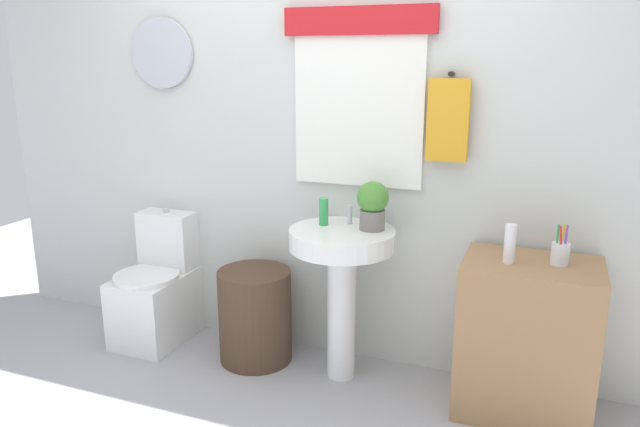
{
  "coord_description": "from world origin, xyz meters",
  "views": [
    {
      "loc": [
        1.14,
        -1.92,
        1.67
      ],
      "look_at": [
        0.08,
        0.8,
        0.91
      ],
      "focal_mm": 33.81,
      "sensor_mm": 36.0,
      "label": 1
    }
  ],
  "objects_px": {
    "pedestal_sink": "(342,266)",
    "lotion_bottle": "(510,244)",
    "laundry_hamper": "(255,315)",
    "potted_plant": "(373,204)",
    "toilet": "(158,291)",
    "toothbrush_cup": "(560,253)",
    "wooden_cabinet": "(526,339)",
    "soap_bottle": "(324,212)"
  },
  "relations": [
    {
      "from": "wooden_cabinet",
      "to": "potted_plant",
      "type": "bearing_deg",
      "value": 175.63
    },
    {
      "from": "pedestal_sink",
      "to": "toothbrush_cup",
      "type": "relative_size",
      "value": 4.42
    },
    {
      "from": "soap_bottle",
      "to": "lotion_bottle",
      "type": "xyz_separation_m",
      "value": [
        0.94,
        -0.09,
        -0.04
      ]
    },
    {
      "from": "soap_bottle",
      "to": "potted_plant",
      "type": "height_order",
      "value": "potted_plant"
    },
    {
      "from": "potted_plant",
      "to": "lotion_bottle",
      "type": "xyz_separation_m",
      "value": [
        0.68,
        -0.1,
        -0.1
      ]
    },
    {
      "from": "laundry_hamper",
      "to": "lotion_bottle",
      "type": "bearing_deg",
      "value": -1.72
    },
    {
      "from": "potted_plant",
      "to": "lotion_bottle",
      "type": "bearing_deg",
      "value": -8.39
    },
    {
      "from": "soap_bottle",
      "to": "toothbrush_cup",
      "type": "distance_m",
      "value": 1.16
    },
    {
      "from": "toilet",
      "to": "potted_plant",
      "type": "distance_m",
      "value": 1.48
    },
    {
      "from": "toilet",
      "to": "toothbrush_cup",
      "type": "xyz_separation_m",
      "value": [
        2.22,
        -0.01,
        0.52
      ]
    },
    {
      "from": "wooden_cabinet",
      "to": "toothbrush_cup",
      "type": "height_order",
      "value": "toothbrush_cup"
    },
    {
      "from": "toothbrush_cup",
      "to": "potted_plant",
      "type": "bearing_deg",
      "value": 177.44
    },
    {
      "from": "wooden_cabinet",
      "to": "toothbrush_cup",
      "type": "relative_size",
      "value": 4.1
    },
    {
      "from": "soap_bottle",
      "to": "potted_plant",
      "type": "relative_size",
      "value": 0.57
    },
    {
      "from": "toothbrush_cup",
      "to": "wooden_cabinet",
      "type": "bearing_deg",
      "value": -169.42
    },
    {
      "from": "laundry_hamper",
      "to": "potted_plant",
      "type": "distance_m",
      "value": 0.95
    },
    {
      "from": "laundry_hamper",
      "to": "wooden_cabinet",
      "type": "xyz_separation_m",
      "value": [
        1.44,
        0.0,
        0.12
      ]
    },
    {
      "from": "laundry_hamper",
      "to": "pedestal_sink",
      "type": "xyz_separation_m",
      "value": [
        0.51,
        -0.0,
        0.36
      ]
    },
    {
      "from": "toilet",
      "to": "wooden_cabinet",
      "type": "distance_m",
      "value": 2.11
    },
    {
      "from": "toilet",
      "to": "toothbrush_cup",
      "type": "bearing_deg",
      "value": -0.35
    },
    {
      "from": "laundry_hamper",
      "to": "soap_bottle",
      "type": "xyz_separation_m",
      "value": [
        0.39,
        0.05,
        0.63
      ]
    },
    {
      "from": "toilet",
      "to": "potted_plant",
      "type": "height_order",
      "value": "potted_plant"
    },
    {
      "from": "toilet",
      "to": "soap_bottle",
      "type": "xyz_separation_m",
      "value": [
        1.07,
        0.02,
        0.59
      ]
    },
    {
      "from": "toilet",
      "to": "lotion_bottle",
      "type": "height_order",
      "value": "lotion_bottle"
    },
    {
      "from": "laundry_hamper",
      "to": "potted_plant",
      "type": "xyz_separation_m",
      "value": [
        0.65,
        0.06,
        0.69
      ]
    },
    {
      "from": "laundry_hamper",
      "to": "wooden_cabinet",
      "type": "relative_size",
      "value": 0.69
    },
    {
      "from": "pedestal_sink",
      "to": "lotion_bottle",
      "type": "relative_size",
      "value": 4.52
    },
    {
      "from": "laundry_hamper",
      "to": "toilet",
      "type": "bearing_deg",
      "value": 177.13
    },
    {
      "from": "toilet",
      "to": "pedestal_sink",
      "type": "xyz_separation_m",
      "value": [
        1.19,
        -0.03,
        0.33
      ]
    },
    {
      "from": "laundry_hamper",
      "to": "potted_plant",
      "type": "bearing_deg",
      "value": 5.26
    },
    {
      "from": "lotion_bottle",
      "to": "toothbrush_cup",
      "type": "relative_size",
      "value": 0.98
    },
    {
      "from": "pedestal_sink",
      "to": "lotion_bottle",
      "type": "height_order",
      "value": "lotion_bottle"
    },
    {
      "from": "toothbrush_cup",
      "to": "soap_bottle",
      "type": "bearing_deg",
      "value": 178.52
    },
    {
      "from": "soap_bottle",
      "to": "lotion_bottle",
      "type": "height_order",
      "value": "soap_bottle"
    },
    {
      "from": "lotion_bottle",
      "to": "toothbrush_cup",
      "type": "distance_m",
      "value": 0.23
    },
    {
      "from": "laundry_hamper",
      "to": "toothbrush_cup",
      "type": "height_order",
      "value": "toothbrush_cup"
    },
    {
      "from": "pedestal_sink",
      "to": "toothbrush_cup",
      "type": "distance_m",
      "value": 1.05
    },
    {
      "from": "potted_plant",
      "to": "toothbrush_cup",
      "type": "bearing_deg",
      "value": -2.56
    },
    {
      "from": "pedestal_sink",
      "to": "toothbrush_cup",
      "type": "xyz_separation_m",
      "value": [
        1.03,
        0.02,
        0.19
      ]
    },
    {
      "from": "wooden_cabinet",
      "to": "potted_plant",
      "type": "height_order",
      "value": "potted_plant"
    },
    {
      "from": "pedestal_sink",
      "to": "toilet",
      "type": "bearing_deg",
      "value": 178.37
    },
    {
      "from": "toilet",
      "to": "potted_plant",
      "type": "relative_size",
      "value": 3.13
    }
  ]
}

